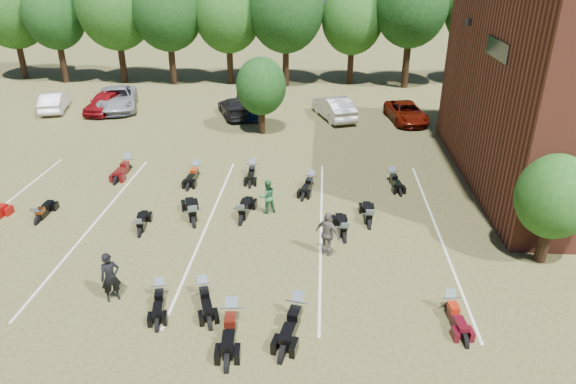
# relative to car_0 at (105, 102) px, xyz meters

# --- Properties ---
(ground) EXTENTS (160.00, 160.00, 0.00)m
(ground) POSITION_rel_car_0_xyz_m (14.05, -19.44, -0.76)
(ground) COLOR brown
(ground) RESTS_ON ground
(car_0) EXTENTS (2.19, 4.61, 1.52)m
(car_0) POSITION_rel_car_0_xyz_m (0.00, 0.00, 0.00)
(car_0) COLOR maroon
(car_0) RESTS_ON ground
(car_1) EXTENTS (2.58, 4.53, 1.41)m
(car_1) POSITION_rel_car_0_xyz_m (-3.93, 0.06, -0.06)
(car_1) COLOR silver
(car_1) RESTS_ON ground
(car_2) EXTENTS (4.27, 6.33, 1.61)m
(car_2) POSITION_rel_car_0_xyz_m (0.60, 0.80, 0.04)
(car_2) COLOR gray
(car_2) RESTS_ON ground
(car_3) EXTENTS (3.34, 4.93, 1.33)m
(car_3) POSITION_rel_car_0_xyz_m (9.65, -0.37, -0.10)
(car_3) COLOR black
(car_3) RESTS_ON ground
(car_4) EXTENTS (2.59, 4.96, 1.61)m
(car_4) POSITION_rel_car_0_xyz_m (10.55, -0.01, 0.04)
(car_4) COLOR navy
(car_4) RESTS_ON ground
(car_5) EXTENTS (3.27, 5.10, 1.59)m
(car_5) POSITION_rel_car_0_xyz_m (16.78, -0.43, 0.03)
(car_5) COLOR #B1B0AC
(car_5) RESTS_ON ground
(car_6) EXTENTS (2.94, 5.05, 1.32)m
(car_6) POSITION_rel_car_0_xyz_m (21.83, -0.81, -0.10)
(car_6) COLOR #590F05
(car_6) RESTS_ON ground
(car_7) EXTENTS (2.62, 4.64, 1.27)m
(car_7) POSITION_rel_car_0_xyz_m (27.38, 0.44, -0.13)
(car_7) COLOR #3C3D42
(car_7) RESTS_ON ground
(person_black) EXTENTS (0.79, 0.73, 1.81)m
(person_black) POSITION_rel_car_0_xyz_m (8.95, -21.96, 0.15)
(person_black) COLOR black
(person_black) RESTS_ON ground
(person_green) EXTENTS (0.98, 0.90, 1.63)m
(person_green) POSITION_rel_car_0_xyz_m (13.57, -15.15, 0.05)
(person_green) COLOR #26673A
(person_green) RESTS_ON ground
(person_grey) EXTENTS (1.16, 1.00, 1.87)m
(person_grey) POSITION_rel_car_0_xyz_m (16.30, -18.59, 0.17)
(person_grey) COLOR #5D5650
(person_grey) RESTS_ON ground
(motorcycle_2) EXTENTS (1.06, 2.13, 1.14)m
(motorcycle_2) POSITION_rel_car_0_xyz_m (10.57, -21.85, -0.76)
(motorcycle_2) COLOR black
(motorcycle_2) RESTS_ON ground
(motorcycle_3) EXTENTS (1.34, 2.23, 1.18)m
(motorcycle_3) POSITION_rel_car_0_xyz_m (12.02, -21.66, -0.76)
(motorcycle_3) COLOR black
(motorcycle_3) RESTS_ON ground
(motorcycle_4) EXTENTS (1.27, 2.62, 1.40)m
(motorcycle_4) POSITION_rel_car_0_xyz_m (15.32, -22.57, -0.76)
(motorcycle_4) COLOR black
(motorcycle_4) RESTS_ON ground
(motorcycle_5) EXTENTS (1.01, 2.55, 1.39)m
(motorcycle_5) POSITION_rel_car_0_xyz_m (13.24, -23.01, -0.76)
(motorcycle_5) COLOR black
(motorcycle_5) RESTS_ON ground
(motorcycle_6) EXTENTS (0.88, 2.14, 1.16)m
(motorcycle_6) POSITION_rel_car_0_xyz_m (20.35, -21.88, -0.76)
(motorcycle_6) COLOR #440913
(motorcycle_6) RESTS_ON ground
(motorcycle_8) EXTENTS (0.73, 2.08, 1.14)m
(motorcycle_8) POSITION_rel_car_0_xyz_m (3.54, -16.82, -0.76)
(motorcycle_8) COLOR black
(motorcycle_8) RESTS_ON ground
(motorcycle_9) EXTENTS (0.96, 2.14, 1.15)m
(motorcycle_9) POSITION_rel_car_0_xyz_m (8.40, -17.56, -0.76)
(motorcycle_9) COLOR black
(motorcycle_9) RESTS_ON ground
(motorcycle_10) EXTENTS (1.59, 2.64, 1.40)m
(motorcycle_10) POSITION_rel_car_0_xyz_m (10.45, -16.54, -0.76)
(motorcycle_10) COLOR black
(motorcycle_10) RESTS_ON ground
(motorcycle_11) EXTENTS (0.97, 2.45, 1.33)m
(motorcycle_11) POSITION_rel_car_0_xyz_m (12.53, -16.21, -0.76)
(motorcycle_11) COLOR black
(motorcycle_11) RESTS_ON ground
(motorcycle_12) EXTENTS (0.98, 2.29, 1.24)m
(motorcycle_12) POSITION_rel_car_0_xyz_m (17.01, -17.40, -0.76)
(motorcycle_12) COLOR black
(motorcycle_12) RESTS_ON ground
(motorcycle_13) EXTENTS (0.75, 2.26, 1.26)m
(motorcycle_13) POSITION_rel_car_0_xyz_m (18.13, -16.20, -0.76)
(motorcycle_13) COLOR black
(motorcycle_13) RESTS_ON ground
(motorcycle_14) EXTENTS (0.79, 2.38, 1.32)m
(motorcycle_14) POSITION_rel_car_0_xyz_m (5.44, -10.72, -0.76)
(motorcycle_14) COLOR #460A0B
(motorcycle_14) RESTS_ON ground
(motorcycle_17) EXTENTS (0.77, 2.27, 1.26)m
(motorcycle_17) POSITION_rel_car_0_xyz_m (9.37, -11.31, -0.76)
(motorcycle_17) COLOR black
(motorcycle_17) RESTS_ON ground
(motorcycle_18) EXTENTS (0.77, 2.20, 1.21)m
(motorcycle_18) POSITION_rel_car_0_xyz_m (12.33, -10.83, -0.76)
(motorcycle_18) COLOR black
(motorcycle_18) RESTS_ON ground
(motorcycle_19) EXTENTS (1.11, 2.25, 1.20)m
(motorcycle_19) POSITION_rel_car_0_xyz_m (15.47, -12.16, -0.76)
(motorcycle_19) COLOR black
(motorcycle_19) RESTS_ON ground
(motorcycle_20) EXTENTS (0.98, 2.18, 1.17)m
(motorcycle_20) POSITION_rel_car_0_xyz_m (19.66, -11.34, -0.76)
(motorcycle_20) COLOR black
(motorcycle_20) RESTS_ON ground
(tree_line) EXTENTS (56.00, 6.00, 9.79)m
(tree_line) POSITION_rel_car_0_xyz_m (13.05, 9.56, 5.55)
(tree_line) COLOR black
(tree_line) RESTS_ON ground
(young_tree_near_building) EXTENTS (2.80, 2.80, 4.16)m
(young_tree_near_building) POSITION_rel_car_0_xyz_m (24.55, -18.44, 1.99)
(young_tree_near_building) COLOR black
(young_tree_near_building) RESTS_ON ground
(young_tree_midfield) EXTENTS (3.20, 3.20, 4.70)m
(young_tree_midfield) POSITION_rel_car_0_xyz_m (12.05, -3.94, 2.33)
(young_tree_midfield) COLOR black
(young_tree_midfield) RESTS_ON ground
(parking_lines) EXTENTS (20.10, 14.00, 0.01)m
(parking_lines) POSITION_rel_car_0_xyz_m (11.05, -16.44, -0.76)
(parking_lines) COLOR silver
(parking_lines) RESTS_ON ground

